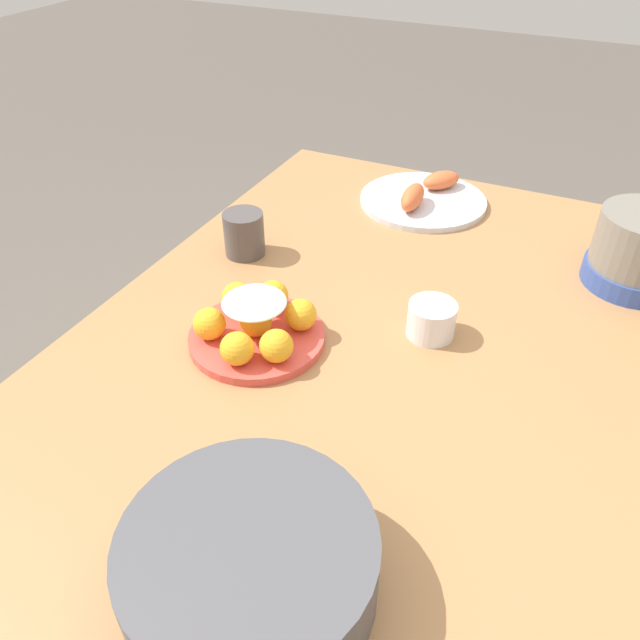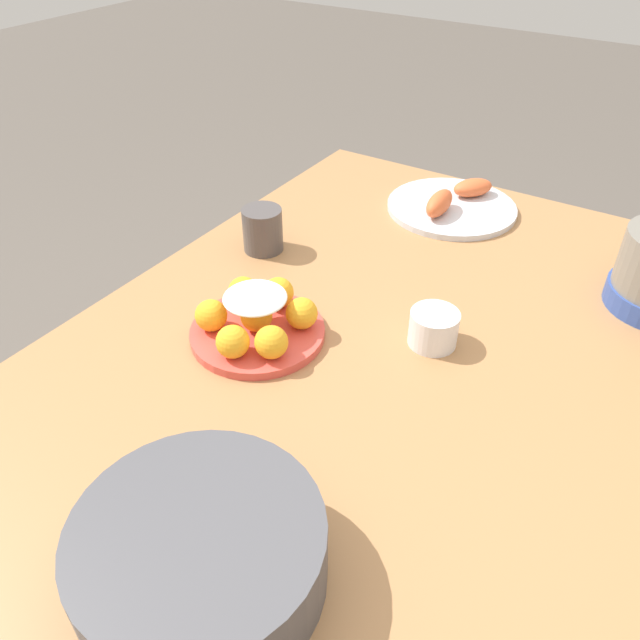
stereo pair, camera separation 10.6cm
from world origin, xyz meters
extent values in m
plane|color=#5B544C|center=(0.00, 0.00, 0.00)|extent=(12.00, 12.00, 0.00)
cylinder|color=#A87547|center=(-0.65, -0.46, 0.37)|extent=(0.06, 0.06, 0.75)
cube|color=#A87547|center=(0.00, 0.00, 0.76)|extent=(1.40, 1.01, 0.03)
cylinder|color=#E04C42|center=(0.10, -0.19, 0.79)|extent=(0.23, 0.23, 0.02)
sphere|color=#F4A823|center=(0.18, -0.18, 0.82)|extent=(0.06, 0.06, 0.06)
sphere|color=#F4A823|center=(0.15, -0.13, 0.82)|extent=(0.06, 0.06, 0.06)
sphere|color=#F4A823|center=(0.06, -0.13, 0.82)|extent=(0.06, 0.06, 0.06)
sphere|color=#F4A823|center=(0.03, -0.20, 0.82)|extent=(0.06, 0.06, 0.06)
sphere|color=#F4A823|center=(0.06, -0.25, 0.82)|extent=(0.06, 0.06, 0.06)
sphere|color=#F4A823|center=(0.15, -0.26, 0.82)|extent=(0.06, 0.06, 0.06)
ellipsoid|color=white|center=(0.10, -0.19, 0.86)|extent=(0.11, 0.11, 0.02)
sphere|color=#F4A823|center=(0.10, -0.19, 0.82)|extent=(0.06, 0.06, 0.06)
cylinder|color=#4C4C51|center=(0.50, 0.03, 0.82)|extent=(0.29, 0.29, 0.09)
cylinder|color=brown|center=(0.50, 0.03, 0.87)|extent=(0.24, 0.24, 0.01)
cylinder|color=silver|center=(-0.52, -0.09, 0.78)|extent=(0.30, 0.30, 0.01)
ellipsoid|color=#E06033|center=(-0.46, -0.10, 0.82)|extent=(0.11, 0.05, 0.05)
ellipsoid|color=#E06033|center=(-0.59, -0.07, 0.81)|extent=(0.11, 0.10, 0.04)
cylinder|color=#4C4747|center=(-0.14, -0.36, 0.82)|extent=(0.08, 0.08, 0.09)
cylinder|color=white|center=(-0.04, 0.07, 0.81)|extent=(0.08, 0.08, 0.06)
camera|label=1|loc=(0.82, 0.27, 1.46)|focal=35.00mm
camera|label=2|loc=(0.76, 0.36, 1.46)|focal=35.00mm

